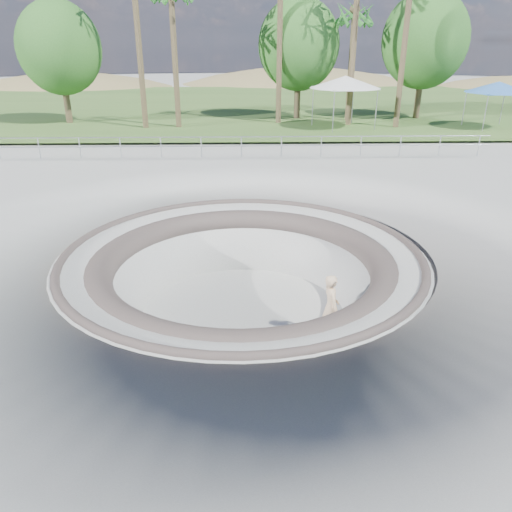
% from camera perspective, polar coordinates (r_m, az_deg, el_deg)
% --- Properties ---
extents(ground, '(180.00, 180.00, 0.00)m').
position_cam_1_polar(ground, '(14.14, -1.58, 0.25)').
color(ground, '#AFB0AA').
rests_on(ground, ground).
extents(skate_bowl, '(14.00, 14.00, 4.10)m').
position_cam_1_polar(skate_bowl, '(14.95, -1.51, -6.21)').
color(skate_bowl, '#AFB0AA').
rests_on(skate_bowl, ground).
extents(grass_strip, '(180.00, 36.00, 0.12)m').
position_cam_1_polar(grass_strip, '(47.30, -1.71, 16.93)').
color(grass_strip, '#365923').
rests_on(grass_strip, ground).
extents(distant_hills, '(103.20, 45.00, 28.60)m').
position_cam_1_polar(distant_hills, '(71.39, 1.46, 13.27)').
color(distant_hills, olive).
rests_on(distant_hills, ground).
extents(safety_railing, '(25.00, 0.06, 1.03)m').
position_cam_1_polar(safety_railing, '(25.47, -1.68, 12.39)').
color(safety_railing, '#96999E').
rests_on(safety_railing, ground).
extents(skateboard, '(0.82, 0.44, 0.08)m').
position_cam_1_polar(skateboard, '(13.83, 8.31, -9.18)').
color(skateboard, olive).
rests_on(skateboard, ground).
extents(skater, '(0.55, 0.74, 1.84)m').
position_cam_1_polar(skater, '(13.36, 8.54, -5.79)').
color(skater, '#D1AE87').
rests_on(skater, skateboard).
extents(canopy_white, '(6.09, 6.09, 3.23)m').
position_cam_1_polar(canopy_white, '(34.13, 10.17, 18.96)').
color(canopy_white, '#96999E').
rests_on(canopy_white, ground).
extents(canopy_blue, '(5.69, 5.69, 2.88)m').
position_cam_1_polar(canopy_blue, '(36.99, 25.95, 16.95)').
color(canopy_blue, '#96999E').
rests_on(canopy_blue, ground).
extents(palm_d, '(2.60, 2.60, 8.07)m').
position_cam_1_polar(palm_d, '(37.51, 11.18, 25.26)').
color(palm_d, brown).
rests_on(palm_d, ground).
extents(bushy_tree_left, '(5.49, 4.99, 7.92)m').
position_cam_1_polar(bushy_tree_left, '(37.96, -21.57, 21.22)').
color(bushy_tree_left, brown).
rests_on(bushy_tree_left, ground).
extents(bushy_tree_mid, '(5.70, 5.18, 8.22)m').
position_cam_1_polar(bushy_tree_mid, '(38.06, 4.92, 22.91)').
color(bushy_tree_mid, brown).
rests_on(bushy_tree_mid, ground).
extents(bushy_tree_right, '(6.01, 5.47, 8.67)m').
position_cam_1_polar(bushy_tree_right, '(39.73, 18.78, 22.29)').
color(bushy_tree_right, brown).
rests_on(bushy_tree_right, ground).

